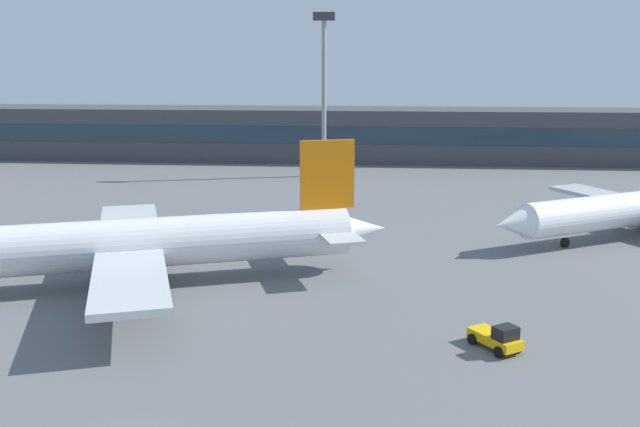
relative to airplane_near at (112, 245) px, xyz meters
The scene contains 5 objects.
ground_plane 18.01m from the airplane_near, 57.61° to the left, with size 400.00×400.00×0.00m, color slate.
terminal_building 73.40m from the airplane_near, 82.59° to the left, with size 158.39×12.13×9.00m.
airplane_near is the anchor object (origin of this frame).
baggage_tug_yellow 30.44m from the airplane_near, 19.73° to the right, with size 3.28×3.82×1.75m.
floodlight_tower_west 57.48m from the airplane_near, 77.08° to the left, with size 3.20×0.80×24.22m.
Camera 1 is at (11.40, -28.35, 18.16)m, focal length 40.46 mm.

